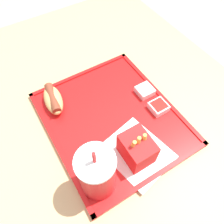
% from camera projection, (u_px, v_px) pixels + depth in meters
% --- Properties ---
extents(ground_plane, '(8.00, 8.00, 0.00)m').
position_uv_depth(ground_plane, '(109.00, 186.00, 1.29)').
color(ground_plane, '#ADA393').
extents(dining_table, '(1.17, 0.91, 0.77)m').
position_uv_depth(dining_table, '(108.00, 163.00, 0.97)').
color(dining_table, tan).
rests_on(dining_table, ground_plane).
extents(food_tray, '(0.41, 0.35, 0.01)m').
position_uv_depth(food_tray, '(112.00, 119.00, 0.64)').
color(food_tray, red).
rests_on(food_tray, dining_table).
extents(paper_napkin, '(0.19, 0.17, 0.00)m').
position_uv_depth(paper_napkin, '(137.00, 152.00, 0.57)').
color(paper_napkin, white).
rests_on(paper_napkin, food_tray).
extents(soda_cup, '(0.08, 0.08, 0.18)m').
position_uv_depth(soda_cup, '(97.00, 174.00, 0.46)').
color(soda_cup, red).
rests_on(soda_cup, food_tray).
extents(hot_dog_far, '(0.12, 0.07, 0.04)m').
position_uv_depth(hot_dog_far, '(53.00, 99.00, 0.64)').
color(hot_dog_far, tan).
rests_on(hot_dog_far, food_tray).
extents(fries_carton, '(0.08, 0.07, 0.10)m').
position_uv_depth(fries_carton, '(137.00, 149.00, 0.53)').
color(fries_carton, red).
rests_on(fries_carton, food_tray).
extents(sauce_cup_mayo, '(0.05, 0.05, 0.02)m').
position_uv_depth(sauce_cup_mayo, '(145.00, 91.00, 0.67)').
color(sauce_cup_mayo, silver).
rests_on(sauce_cup_mayo, food_tray).
extents(sauce_cup_ketchup, '(0.05, 0.05, 0.02)m').
position_uv_depth(sauce_cup_ketchup, '(159.00, 107.00, 0.64)').
color(sauce_cup_ketchup, silver).
rests_on(sauce_cup_ketchup, food_tray).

